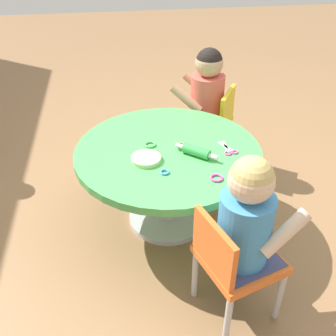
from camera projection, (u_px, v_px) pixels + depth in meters
name	position (u px, v px, depth m)	size (l,w,h in m)	color
ground_plane	(168.00, 218.00, 2.28)	(10.00, 10.00, 0.00)	olive
craft_table	(168.00, 166.00, 2.08)	(0.95, 0.95, 0.47)	silver
child_chair_left	(233.00, 261.00, 1.62)	(0.38, 0.38, 0.54)	#B7B7BC
seated_child_left	(247.00, 215.00, 1.50)	(0.36, 0.41, 0.51)	#3F4772
child_chair_right	(211.00, 122.00, 2.60)	(0.41, 0.41, 0.54)	#B7B7BC
seated_child_right	(207.00, 89.00, 2.48)	(0.41, 0.43, 0.51)	#3F4772
rolling_pin	(196.00, 151.00, 1.95)	(0.17, 0.19, 0.05)	green
craft_scissors	(229.00, 150.00, 2.00)	(0.14, 0.08, 0.01)	silver
playdough_blob_0	(146.00, 159.00, 1.92)	(0.15, 0.15, 0.02)	#B2E58C
cookie_cutter_0	(165.00, 172.00, 1.84)	(0.05, 0.05, 0.01)	#3F99D8
cookie_cutter_1	(181.00, 146.00, 2.04)	(0.05, 0.05, 0.01)	red
cookie_cutter_2	(217.00, 178.00, 1.80)	(0.06, 0.06, 0.01)	#D83FA5
cookie_cutter_3	(150.00, 145.00, 2.04)	(0.06, 0.06, 0.01)	#4CB259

